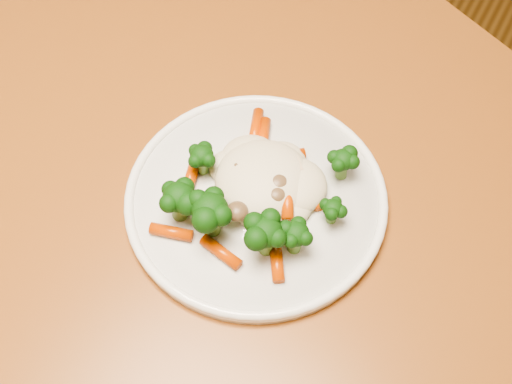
{
  "coord_description": "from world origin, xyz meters",
  "views": [
    {
      "loc": [
        0.34,
        -0.69,
        1.31
      ],
      "look_at": [
        0.17,
        -0.38,
        0.77
      ],
      "focal_mm": 45.0,
      "sensor_mm": 36.0,
      "label": 1
    }
  ],
  "objects": [
    {
      "name": "plate",
      "position": [
        0.17,
        -0.38,
        0.76
      ],
      "size": [
        0.27,
        0.27,
        0.01
      ],
      "primitive_type": "cylinder",
      "color": "white",
      "rests_on": "dining_table"
    },
    {
      "name": "dining_table",
      "position": [
        0.12,
        -0.34,
        0.64
      ],
      "size": [
        1.3,
        1.13,
        0.75
      ],
      "rotation": [
        0.0,
        0.0,
        -0.43
      ],
      "color": "#965422",
      "rests_on": "ground"
    },
    {
      "name": "meal",
      "position": [
        0.17,
        -0.39,
        0.78
      ],
      "size": [
        0.18,
        0.19,
        0.05
      ],
      "color": "beige",
      "rests_on": "plate"
    }
  ]
}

